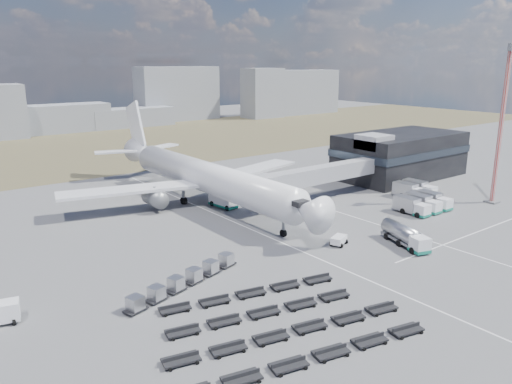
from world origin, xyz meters
TOP-DOWN VIEW (x-y plane):
  - ground at (0.00, 0.00)m, footprint 420.00×420.00m
  - grass_strip at (0.00, 110.00)m, footprint 420.00×90.00m
  - lane_markings at (9.77, 3.00)m, footprint 47.12×110.00m
  - terminal at (47.77, 23.96)m, footprint 30.40×16.40m
  - jet_bridge at (15.90, 20.42)m, footprint 30.30×3.80m
  - airliner at (0.00, 32.38)m, footprint 51.59×64.53m
  - skyline at (23.72, 149.37)m, footprint 301.33×26.77m
  - fuel_tanker at (11.50, -4.63)m, footprint 4.99×9.40m
  - pushback_tug at (4.00, 1.26)m, footprint 3.22×2.54m
  - catering_truck at (1.51, 27.80)m, footprint 3.09×5.99m
  - service_trucks_near at (28.52, 4.11)m, footprint 8.84×6.76m
  - service_trucks_far at (35.42, 10.78)m, footprint 5.83×6.90m
  - uld_row at (-20.72, 2.53)m, footprint 17.31×6.36m
  - baggage_dollies at (-18.07, -11.04)m, footprint 27.43×20.46m
  - floodlight_mast at (43.69, -0.61)m, footprint 2.76×2.24m

SIDE VIEW (x-z plane):
  - ground at x=0.00m, z-range 0.00..0.00m
  - grass_strip at x=0.00m, z-range 0.00..0.01m
  - lane_markings at x=9.77m, z-range 0.00..0.01m
  - baggage_dollies at x=-18.07m, z-range 0.00..0.80m
  - pushback_tug at x=4.00m, z-range 0.00..1.32m
  - uld_row at x=-20.72m, z-range 0.16..1.76m
  - catering_truck at x=1.51m, z-range 0.03..2.66m
  - service_trucks_near at x=28.52m, z-range 0.11..2.76m
  - service_trucks_far at x=35.42m, z-range 0.12..2.82m
  - fuel_tanker at x=11.50m, z-range 0.00..2.95m
  - jet_bridge at x=15.90m, z-range 1.53..8.58m
  - terminal at x=47.77m, z-range -0.25..10.75m
  - airliner at x=0.00m, z-range -3.52..14.10m
  - skyline at x=23.72m, z-range -1.92..21.83m
  - floodlight_mast at x=43.69m, z-range 0.03..29.01m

